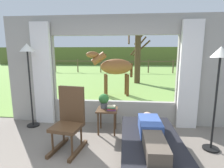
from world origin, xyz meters
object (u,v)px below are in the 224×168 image
Objects in this scene: floor_lamp_left at (28,60)px; horse at (114,67)px; potted_plant at (104,100)px; recliner_sofa at (150,148)px; floor_lamp_right at (219,68)px; reclining_person at (151,132)px; side_table at (107,113)px; book_stack at (111,108)px; rocking_chair at (69,119)px; pasture_tree at (138,55)px.

floor_lamp_left is 1.05× the size of horse.
floor_lamp_left reaches higher than potted_plant.
floor_lamp_right is at bearing 20.42° from recliner_sofa.
reclining_person is 1.31m from side_table.
book_stack is at bearing -6.81° from floor_lamp_left.
horse is at bearing 91.89° from side_table.
floor_lamp_left reaches higher than rocking_chair.
rocking_chair is 0.35× the size of pasture_tree.
floor_lamp_left is at bearing 154.76° from recliner_sofa.
side_table is at bearing -36.87° from potted_plant.
book_stack is 3.36m from horse.
floor_lamp_left is (-1.20, 0.87, 1.00)m from rocking_chair.
recliner_sofa is 1.45m from potted_plant.
horse is at bearing 93.46° from book_stack.
recliner_sofa is 3.31× the size of side_table.
potted_plant is 3.21m from horse.
recliner_sofa is at bearing -23.95° from floor_lamp_left.
horse is at bearing -108.50° from pasture_tree.
horse is 0.58× the size of pasture_tree.
reclining_person is 4.42m from horse.
recliner_sofa is 1.46m from rocking_chair.
potted_plant is (0.51, 0.76, 0.16)m from rocking_chair.
horse is at bearing 61.32° from floor_lamp_left.
floor_lamp_right reaches higher than reclining_person.
pasture_tree is (1.01, 6.27, 0.85)m from potted_plant.
side_table is at bearing 168.86° from horse.
floor_lamp_left is (-2.59, 1.15, 1.33)m from recliner_sofa.
reclining_person reaches higher than recliner_sofa.
book_stack is 2.10m from floor_lamp_right.
book_stack is (-0.71, 0.98, 0.04)m from reclining_person.
side_table is 2.26m from floor_lamp_right.
horse is at bearing 100.72° from reclining_person.
horse is at bearing 118.40° from floor_lamp_right.
book_stack is at bearing 52.88° from rocking_chair.
book_stack is 2.13m from floor_lamp_left.
floor_lamp_right is at bearing -15.41° from side_table.
side_table is 3.32m from horse.
book_stack is (0.17, -0.12, -0.14)m from potted_plant.
pasture_tree is (0.93, 6.33, 1.12)m from side_table.
recliner_sofa is at bearing -49.79° from potted_plant.
horse is (-0.11, 3.24, 0.73)m from side_table.
reclining_person reaches higher than side_table.
recliner_sofa is 0.95× the size of floor_lamp_right.
pasture_tree is (0.83, 6.39, 0.98)m from book_stack.
floor_lamp_right is 0.57× the size of pasture_tree.
side_table is at bearing 164.59° from floor_lamp_right.
rocking_chair is 0.93m from potted_plant.
floor_lamp_right is (1.13, 0.45, 1.25)m from recliner_sofa.
potted_plant is 0.17× the size of floor_lamp_left.
pasture_tree reaches higher than recliner_sofa.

